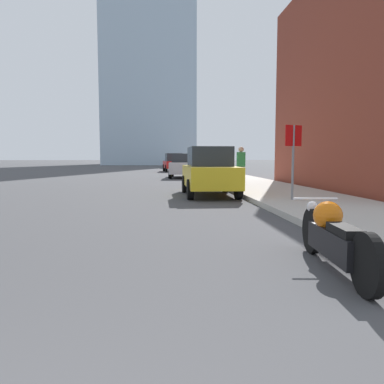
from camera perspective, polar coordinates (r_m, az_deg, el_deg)
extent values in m
cube|color=#B2ADA3|center=(40.70, 1.23, 3.45)|extent=(3.40, 240.00, 0.15)
cube|color=#9EB7CC|center=(79.28, -6.63, 23.98)|extent=(16.93, 16.93, 53.67)
cylinder|color=black|center=(5.69, 17.84, -5.63)|extent=(0.16, 0.66, 0.65)
cylinder|color=black|center=(4.11, 25.21, -10.05)|extent=(0.16, 0.66, 0.65)
cube|color=black|center=(4.88, 20.92, -7.31)|extent=(0.36, 1.33, 0.33)
sphere|color=orange|center=(5.07, 19.99, -3.37)|extent=(0.37, 0.37, 0.37)
cube|color=black|center=(4.59, 22.25, -5.44)|extent=(0.27, 0.62, 0.10)
sphere|color=silver|center=(5.66, 17.86, -2.15)|extent=(0.16, 0.16, 0.16)
cylinder|color=silver|center=(5.53, 18.27, -1.00)|extent=(0.62, 0.10, 0.04)
cube|color=gold|center=(13.52, 2.66, 2.41)|extent=(1.69, 4.08, 0.73)
cube|color=#23282D|center=(13.50, 2.67, 5.42)|extent=(1.43, 1.96, 0.68)
cylinder|color=black|center=(14.71, -1.09, 1.22)|extent=(0.20, 0.67, 0.67)
cylinder|color=black|center=(14.91, 5.04, 1.25)|extent=(0.20, 0.67, 0.67)
cylinder|color=black|center=(12.20, -0.28, 0.38)|extent=(0.20, 0.67, 0.67)
cylinder|color=black|center=(12.44, 7.08, 0.43)|extent=(0.20, 0.67, 0.67)
cube|color=#BCBCC1|center=(25.64, -1.41, 3.72)|extent=(2.05, 4.59, 0.74)
cube|color=#23282D|center=(25.63, -1.42, 5.19)|extent=(1.60, 2.25, 0.58)
cylinder|color=black|center=(27.06, -3.03, 3.02)|extent=(0.25, 0.63, 0.62)
cylinder|color=black|center=(27.03, 0.34, 3.02)|extent=(0.25, 0.63, 0.62)
cylinder|color=black|center=(24.30, -3.35, 2.76)|extent=(0.25, 0.63, 0.62)
cylinder|color=black|center=(24.26, 0.39, 2.76)|extent=(0.25, 0.63, 0.62)
cube|color=red|center=(36.55, -2.83, 4.19)|extent=(2.04, 4.16, 0.67)
cube|color=#23282D|center=(36.54, -2.83, 5.31)|extent=(1.62, 2.04, 0.76)
cylinder|color=black|center=(37.72, -4.30, 3.70)|extent=(0.25, 0.71, 0.69)
cylinder|color=black|center=(37.90, -1.79, 3.72)|extent=(0.25, 0.71, 0.69)
cylinder|color=black|center=(35.22, -3.94, 3.59)|extent=(0.25, 0.71, 0.69)
cylinder|color=black|center=(35.42, -1.26, 3.62)|extent=(0.25, 0.71, 0.69)
cube|color=#1E3899|center=(48.71, -3.09, 4.46)|extent=(2.01, 3.98, 0.72)
cube|color=#23282D|center=(48.71, -3.10, 5.31)|extent=(1.61, 1.95, 0.71)
cylinder|color=black|center=(49.83, -4.19, 4.06)|extent=(0.24, 0.66, 0.65)
cylinder|color=black|center=(50.00, -2.29, 4.07)|extent=(0.24, 0.66, 0.65)
cylinder|color=black|center=(47.44, -3.93, 4.00)|extent=(0.24, 0.66, 0.65)
cylinder|color=black|center=(47.62, -1.94, 4.01)|extent=(0.24, 0.66, 0.65)
cylinder|color=slate|center=(11.28, 15.12, 4.34)|extent=(0.07, 0.07, 2.16)
cube|color=red|center=(11.30, 15.22, 8.29)|extent=(0.57, 0.26, 0.60)
cube|color=brown|center=(16.91, 7.44, 2.47)|extent=(0.29, 0.20, 0.82)
cube|color=#2D7F42|center=(16.89, 7.47, 4.95)|extent=(0.36, 0.20, 0.65)
sphere|color=tan|center=(16.89, 7.49, 6.46)|extent=(0.24, 0.24, 0.24)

